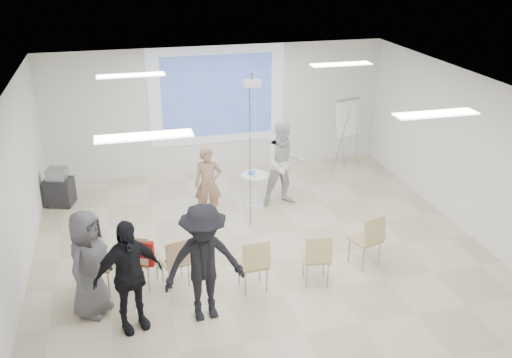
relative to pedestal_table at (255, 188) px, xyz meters
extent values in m
cube|color=beige|center=(-0.36, -2.30, -0.45)|extent=(8.00, 9.00, 0.10)
cube|color=white|center=(-0.36, -2.30, 2.65)|extent=(8.00, 9.00, 0.10)
cube|color=silver|center=(-0.36, 2.25, 1.10)|extent=(8.00, 0.10, 3.00)
cube|color=silver|center=(-4.41, -2.30, 1.10)|extent=(0.10, 9.00, 3.00)
cube|color=silver|center=(3.69, -2.30, 1.10)|extent=(0.10, 9.00, 3.00)
cube|color=silver|center=(-0.36, 2.18, 1.45)|extent=(3.20, 0.01, 2.30)
cube|color=#3457B3|center=(-0.36, 2.17, 1.45)|extent=(2.60, 0.01, 1.90)
cylinder|color=white|center=(0.00, 0.00, -0.38)|extent=(0.54, 0.54, 0.05)
cylinder|color=white|center=(0.00, 0.00, -0.06)|extent=(0.15, 0.15, 0.63)
cylinder|color=white|center=(0.00, 0.00, 0.28)|extent=(0.73, 0.73, 0.04)
cube|color=silver|center=(0.04, -0.04, 0.30)|extent=(0.21, 0.16, 0.01)
cube|color=#3D79B8|center=(-0.05, 0.08, 0.31)|extent=(0.19, 0.23, 0.01)
imported|color=#99745E|center=(-1.05, -0.36, 0.45)|extent=(0.65, 0.46, 1.70)
imported|color=silver|center=(0.61, -0.06, 0.61)|extent=(0.98, 0.79, 2.02)
cube|color=white|center=(-0.87, -0.11, 0.72)|extent=(0.05, 0.13, 0.04)
cube|color=silver|center=(0.43, 0.19, 0.96)|extent=(0.04, 0.12, 0.04)
cube|color=tan|center=(-3.15, -2.50, 0.08)|extent=(0.56, 0.56, 0.04)
cube|color=tan|center=(-3.22, -2.70, 0.35)|extent=(0.45, 0.22, 0.43)
cylinder|color=#97999F|center=(-3.38, -2.62, -0.16)|extent=(0.03, 0.03, 0.47)
cylinder|color=gray|center=(-3.03, -2.73, -0.16)|extent=(0.03, 0.03, 0.47)
cylinder|color=gray|center=(-3.27, -2.27, -0.16)|extent=(0.03, 0.03, 0.47)
cylinder|color=#94969C|center=(-2.93, -2.38, -0.16)|extent=(0.03, 0.03, 0.47)
cube|color=tan|center=(-2.51, -2.50, 0.09)|extent=(0.61, 0.61, 0.04)
cube|color=tan|center=(-2.60, -2.70, 0.36)|extent=(0.46, 0.27, 0.44)
cylinder|color=gray|center=(-2.76, -2.59, -0.16)|extent=(0.03, 0.03, 0.48)
cylinder|color=gray|center=(-2.42, -2.74, -0.16)|extent=(0.03, 0.03, 0.48)
cylinder|color=gray|center=(-2.60, -2.25, -0.16)|extent=(0.03, 0.03, 0.48)
cylinder|color=gray|center=(-2.27, -2.40, -0.16)|extent=(0.03, 0.03, 0.48)
cube|color=tan|center=(-1.98, -2.61, 0.04)|extent=(0.49, 0.49, 0.04)
cube|color=tan|center=(-1.93, -2.80, 0.28)|extent=(0.41, 0.18, 0.39)
cylinder|color=#94969C|center=(-2.10, -2.81, -0.19)|extent=(0.03, 0.03, 0.43)
cylinder|color=gray|center=(-1.78, -2.73, -0.19)|extent=(0.03, 0.03, 0.43)
cylinder|color=gray|center=(-2.18, -2.49, -0.19)|extent=(0.03, 0.03, 0.43)
cylinder|color=gray|center=(-1.86, -2.41, -0.19)|extent=(0.03, 0.03, 0.43)
cube|color=tan|center=(-0.80, -3.04, 0.07)|extent=(0.47, 0.47, 0.04)
cube|color=tan|center=(-0.78, -3.25, 0.33)|extent=(0.44, 0.12, 0.42)
cylinder|color=gray|center=(-0.96, -3.23, -0.17)|extent=(0.02, 0.02, 0.46)
cylinder|color=gray|center=(-0.61, -3.20, -0.17)|extent=(0.02, 0.02, 0.46)
cylinder|color=gray|center=(-0.99, -2.88, -0.17)|extent=(0.02, 0.02, 0.46)
cylinder|color=gray|center=(-0.63, -2.85, -0.17)|extent=(0.02, 0.02, 0.46)
cube|color=tan|center=(0.25, -3.09, 0.06)|extent=(0.49, 0.49, 0.04)
cube|color=tan|center=(0.21, -3.29, 0.31)|extent=(0.43, 0.15, 0.40)
cylinder|color=gray|center=(0.05, -3.23, -0.18)|extent=(0.03, 0.03, 0.44)
cylinder|color=gray|center=(0.39, -3.28, -0.18)|extent=(0.03, 0.03, 0.44)
cylinder|color=gray|center=(0.10, -2.89, -0.18)|extent=(0.03, 0.03, 0.44)
cylinder|color=gray|center=(0.44, -2.94, -0.18)|extent=(0.03, 0.03, 0.44)
cube|color=tan|center=(1.25, -2.77, 0.08)|extent=(0.57, 0.57, 0.04)
cube|color=tan|center=(1.31, -2.97, 0.35)|extent=(0.45, 0.23, 0.43)
cylinder|color=gray|center=(1.13, -2.99, -0.16)|extent=(0.03, 0.03, 0.47)
cylinder|color=gray|center=(1.48, -2.88, -0.16)|extent=(0.03, 0.03, 0.47)
cylinder|color=gray|center=(1.02, -2.65, -0.16)|extent=(0.03, 0.03, 0.47)
cylinder|color=#92959A|center=(1.36, -2.54, -0.16)|extent=(0.03, 0.03, 0.47)
cube|color=#A81814|center=(-2.51, -2.72, 0.32)|extent=(0.43, 0.27, 0.41)
imported|color=black|center=(-1.98, -2.59, 0.07)|extent=(0.37, 0.30, 0.03)
imported|color=black|center=(-2.72, -3.57, 0.59)|extent=(1.31, 1.02, 1.97)
imported|color=black|center=(-1.65, -3.57, 0.64)|extent=(1.41, 0.85, 2.08)
imported|color=#5C5B60|center=(-3.27, -3.05, 0.54)|extent=(1.00, 1.10, 1.88)
cylinder|color=gray|center=(2.44, 1.31, 0.42)|extent=(0.34, 0.12, 1.61)
cylinder|color=#93969B|center=(2.88, 1.43, 0.42)|extent=(0.26, 0.26, 1.61)
cylinder|color=gray|center=(2.59, 1.65, 0.42)|extent=(0.11, 0.36, 1.61)
cube|color=white|center=(2.63, 1.48, 0.92)|extent=(0.66, 0.34, 0.90)
cube|color=gray|center=(2.63, 1.51, 1.33)|extent=(0.65, 0.21, 0.06)
cube|color=black|center=(-4.00, 1.01, -0.09)|extent=(0.66, 0.58, 0.55)
cube|color=gray|center=(-4.00, 1.01, 0.31)|extent=(0.47, 0.43, 0.24)
cylinder|color=black|center=(-4.26, 0.92, -0.37)|extent=(0.08, 0.08, 0.07)
cylinder|color=black|center=(-3.83, 0.79, -0.37)|extent=(0.08, 0.08, 0.07)
cylinder|color=black|center=(-4.16, 1.23, -0.37)|extent=(0.08, 0.08, 0.07)
cylinder|color=black|center=(-3.74, 1.11, -0.37)|extent=(0.08, 0.08, 0.07)
cube|color=white|center=(-0.26, -0.80, 2.42)|extent=(0.30, 0.25, 0.10)
cylinder|color=gray|center=(-0.26, -0.80, 2.53)|extent=(0.04, 0.04, 0.14)
cylinder|color=black|center=(-0.32, -0.88, 0.99)|extent=(0.01, 0.01, 2.77)
cylinder|color=white|center=(-0.22, -0.90, 0.99)|extent=(0.01, 0.01, 2.77)
cube|color=white|center=(-2.36, -0.30, 2.57)|extent=(1.20, 0.30, 0.02)
cube|color=white|center=(1.64, -0.30, 2.57)|extent=(1.20, 0.30, 0.02)
cube|color=white|center=(-2.36, -3.80, 2.57)|extent=(1.20, 0.30, 0.02)
cube|color=white|center=(1.64, -3.80, 2.57)|extent=(1.20, 0.30, 0.02)
camera|label=1|loc=(-2.64, -10.61, 4.81)|focal=40.00mm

